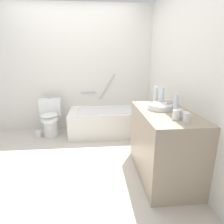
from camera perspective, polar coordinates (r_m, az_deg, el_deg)
name	(u,v)px	position (r m, az deg, el deg)	size (l,w,h in m)	color
ground_plane	(69,160)	(3.03, -12.79, -13.74)	(4.15, 4.15, 0.00)	beige
wall_back_tiled	(74,70)	(4.03, -11.41, 12.30)	(3.55, 0.10, 2.47)	white
wall_right_mirror	(181,76)	(2.88, 19.94, 10.19)	(0.10, 3.11, 2.47)	white
bathtub	(111,121)	(3.79, -0.35, -2.66)	(1.61, 0.77, 1.16)	white
toilet	(50,118)	(3.87, -18.02, -1.61)	(0.41, 0.57, 0.71)	white
vanity_counter	(163,144)	(2.52, 15.17, -9.26)	(0.62, 1.14, 0.86)	tan
sink_basin	(160,107)	(2.45, 14.16, 1.52)	(0.30, 0.30, 0.07)	white
sink_faucet	(174,106)	(2.51, 17.99, 1.68)	(0.12, 0.15, 0.09)	#B4B4B9
water_bottle_0	(156,95)	(2.75, 12.93, 4.87)	(0.06, 0.06, 0.24)	silver
water_bottle_1	(176,104)	(2.26, 18.57, 2.17)	(0.06, 0.06, 0.25)	silver
water_bottle_2	(162,97)	(2.64, 14.72, 4.45)	(0.06, 0.06, 0.25)	silver
drinking_glass_0	(176,115)	(2.09, 18.67, -0.79)	(0.07, 0.07, 0.10)	white
drinking_glass_1	(187,118)	(2.03, 21.48, -1.66)	(0.07, 0.07, 0.10)	white
drinking_glass_2	(185,116)	(2.13, 21.00, -1.03)	(0.06, 0.06, 0.08)	white
drinking_glass_3	(179,113)	(2.19, 19.38, -0.32)	(0.08, 0.08, 0.09)	white
toilet_paper_roll	(39,134)	(3.96, -21.15, -6.08)	(0.11, 0.11, 0.12)	white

